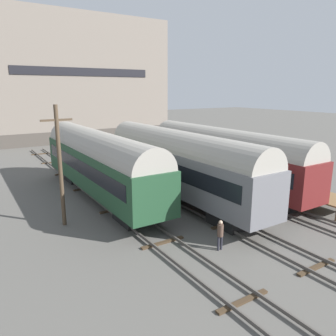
{
  "coord_description": "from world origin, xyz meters",
  "views": [
    {
      "loc": [
        -13.26,
        -16.94,
        8.13
      ],
      "look_at": [
        0.0,
        3.97,
        2.2
      ],
      "focal_mm": 35.0,
      "sensor_mm": 36.0,
      "label": 1
    }
  ],
  "objects_px": {
    "utility_pole": "(60,165)",
    "bench": "(256,170)",
    "person_worker": "(220,232)",
    "train_car_grey": "(178,161)",
    "train_car_green": "(98,160)",
    "train_car_maroon": "(223,155)"
  },
  "relations": [
    {
      "from": "train_car_maroon",
      "to": "utility_pole",
      "type": "xyz_separation_m",
      "value": [
        -13.31,
        -0.56,
        0.91
      ]
    },
    {
      "from": "train_car_green",
      "to": "utility_pole",
      "type": "distance_m",
      "value": 5.53
    },
    {
      "from": "train_car_grey",
      "to": "train_car_green",
      "type": "height_order",
      "value": "train_car_grey"
    },
    {
      "from": "bench",
      "to": "utility_pole",
      "type": "distance_m",
      "value": 16.19
    },
    {
      "from": "train_car_maroon",
      "to": "bench",
      "type": "relative_size",
      "value": 12.34
    },
    {
      "from": "train_car_grey",
      "to": "bench",
      "type": "height_order",
      "value": "train_car_grey"
    },
    {
      "from": "bench",
      "to": "utility_pole",
      "type": "bearing_deg",
      "value": 177.76
    },
    {
      "from": "utility_pole",
      "to": "bench",
      "type": "bearing_deg",
      "value": -2.24
    },
    {
      "from": "train_car_maroon",
      "to": "person_worker",
      "type": "relative_size",
      "value": 10.55
    },
    {
      "from": "train_car_maroon",
      "to": "train_car_green",
      "type": "bearing_deg",
      "value": 160.58
    },
    {
      "from": "train_car_green",
      "to": "bench",
      "type": "relative_size",
      "value": 12.61
    },
    {
      "from": "train_car_green",
      "to": "person_worker",
      "type": "xyz_separation_m",
      "value": [
        2.12,
        -11.55,
        -1.95
      ]
    },
    {
      "from": "train_car_green",
      "to": "train_car_maroon",
      "type": "distance_m",
      "value": 10.08
    },
    {
      "from": "train_car_maroon",
      "to": "person_worker",
      "type": "xyz_separation_m",
      "value": [
        -7.39,
        -8.2,
        -1.93
      ]
    },
    {
      "from": "train_car_grey",
      "to": "train_car_maroon",
      "type": "height_order",
      "value": "train_car_grey"
    },
    {
      "from": "person_worker",
      "to": "train_car_grey",
      "type": "bearing_deg",
      "value": 71.31
    },
    {
      "from": "bench",
      "to": "person_worker",
      "type": "xyz_separation_m",
      "value": [
        -10.09,
        -7.01,
        -0.48
      ]
    },
    {
      "from": "train_car_maroon",
      "to": "train_car_grey",
      "type": "bearing_deg",
      "value": -174.98
    },
    {
      "from": "bench",
      "to": "train_car_green",
      "type": "bearing_deg",
      "value": 159.61
    },
    {
      "from": "person_worker",
      "to": "utility_pole",
      "type": "distance_m",
      "value": 10.08
    },
    {
      "from": "train_car_maroon",
      "to": "bench",
      "type": "distance_m",
      "value": 3.29
    },
    {
      "from": "train_car_green",
      "to": "bench",
      "type": "bearing_deg",
      "value": -20.39
    }
  ]
}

